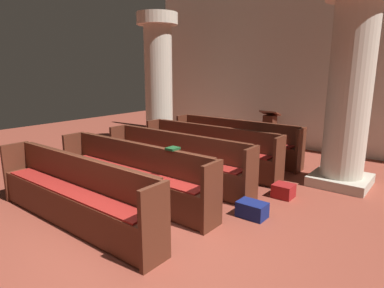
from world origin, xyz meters
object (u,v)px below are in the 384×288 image
(pew_row_1, at_px, (208,147))
(pew_row_4, at_px, (72,190))
(pew_row_2, at_px, (175,157))
(hymn_book, at_px, (173,149))
(pew_row_3, at_px, (132,171))
(pillar_aisle_side, at_px, (350,85))
(pillar_far_side, at_px, (159,79))
(pew_row_0, at_px, (235,139))
(kneeler_box_navy, at_px, (252,210))
(kneeler_box_red, at_px, (283,191))
(lectern, at_px, (269,134))

(pew_row_1, distance_m, pew_row_4, 3.23)
(pew_row_2, bearing_deg, hymn_book, -50.70)
(pew_row_3, bearing_deg, pillar_aisle_side, 49.84)
(pillar_aisle_side, bearing_deg, pew_row_1, -162.29)
(pillar_aisle_side, distance_m, pillar_far_side, 4.93)
(pew_row_0, relative_size, hymn_book, 17.33)
(pew_row_4, xyz_separation_m, pillar_far_side, (-2.44, 4.28, 1.35))
(pew_row_2, relative_size, kneeler_box_navy, 7.79)
(pew_row_2, relative_size, hymn_book, 17.33)
(pew_row_0, bearing_deg, pew_row_3, -90.00)
(pew_row_0, height_order, pew_row_2, same)
(pew_row_1, relative_size, pew_row_4, 1.00)
(kneeler_box_navy, distance_m, kneeler_box_red, 1.02)
(pew_row_0, distance_m, kneeler_box_navy, 3.19)
(pew_row_0, height_order, pillar_far_side, pillar_far_side)
(kneeler_box_navy, bearing_deg, hymn_book, -157.52)
(pew_row_1, xyz_separation_m, pillar_aisle_side, (2.49, 0.79, 1.35))
(kneeler_box_navy, bearing_deg, pew_row_0, 125.71)
(pew_row_0, bearing_deg, kneeler_box_navy, -54.29)
(pew_row_0, distance_m, kneeler_box_red, 2.49)
(pew_row_1, xyz_separation_m, pillar_far_side, (-2.44, 1.05, 1.35))
(pew_row_3, xyz_separation_m, hymn_book, (0.72, 0.19, 0.45))
(hymn_book, bearing_deg, pew_row_3, -164.95)
(pillar_far_side, height_order, lectern, pillar_far_side)
(pew_row_4, bearing_deg, pew_row_3, 90.00)
(pew_row_0, bearing_deg, pew_row_4, -90.00)
(pew_row_0, height_order, kneeler_box_navy, pew_row_0)
(hymn_book, bearing_deg, kneeler_box_red, 51.55)
(hymn_book, bearing_deg, pew_row_0, 103.38)
(pillar_far_side, bearing_deg, pillar_aisle_side, -3.01)
(pew_row_0, distance_m, pew_row_3, 3.23)
(pew_row_2, bearing_deg, pew_row_4, -90.00)
(pew_row_4, distance_m, pillar_far_side, 5.11)
(kneeler_box_navy, bearing_deg, kneeler_box_red, 87.04)
(pew_row_1, relative_size, kneeler_box_navy, 7.79)
(kneeler_box_navy, bearing_deg, pillar_far_side, 149.27)
(pew_row_1, bearing_deg, pew_row_3, -90.00)
(pew_row_1, bearing_deg, pew_row_4, -90.00)
(kneeler_box_navy, xyz_separation_m, kneeler_box_red, (0.05, 1.02, -0.00))
(pillar_far_side, relative_size, hymn_book, 19.02)
(lectern, xyz_separation_m, kneeler_box_navy, (1.58, -3.88, -0.34))
(pillar_far_side, xyz_separation_m, kneeler_box_red, (4.34, -1.53, -1.74))
(pew_row_2, height_order, pew_row_4, same)
(pew_row_2, height_order, kneeler_box_red, pew_row_2)
(pew_row_3, distance_m, lectern, 4.55)
(pew_row_1, relative_size, hymn_book, 17.33)
(pew_row_2, xyz_separation_m, lectern, (0.27, 3.47, -0.05))
(pillar_far_side, height_order, kneeler_box_navy, pillar_far_side)
(pew_row_1, xyz_separation_m, pew_row_3, (0.00, -2.15, 0.00))
(pew_row_4, relative_size, pillar_far_side, 0.91)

